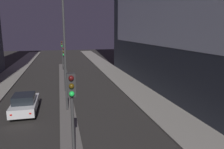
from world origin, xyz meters
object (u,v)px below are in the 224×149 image
street_lamp (64,37)px  car_left_lane (25,104)px  traffic_light_far (62,49)px  traffic_light_near (72,103)px  traffic_light_mid (64,59)px

street_lamp → car_left_lane: (-3.07, 0.35, -4.90)m
traffic_light_far → street_lamp: size_ratio=0.49×
traffic_light_near → traffic_light_mid: size_ratio=1.00×
traffic_light_mid → street_lamp: bearing=-90.0°
traffic_light_mid → street_lamp: 5.89m
traffic_light_near → traffic_light_far: bearing=90.0°
traffic_light_near → street_lamp: size_ratio=0.49×
traffic_light_near → traffic_light_mid: (0.00, 13.56, 0.00)m
traffic_light_far → street_lamp: street_lamp is taller
traffic_light_near → traffic_light_far: (0.00, 25.99, 0.00)m
traffic_light_far → car_left_lane: traffic_light_far is taller
traffic_light_near → traffic_light_far: 25.99m
traffic_light_mid → traffic_light_far: bearing=90.0°
traffic_light_mid → traffic_light_far: 12.43m
traffic_light_near → traffic_light_far: same height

